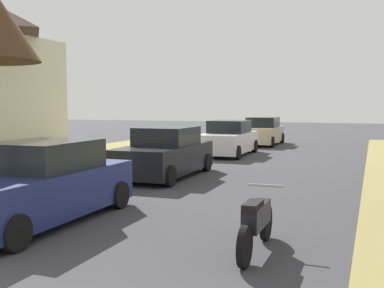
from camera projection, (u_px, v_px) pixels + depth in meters
The scene contains 5 objects.
parked_sedan_navy at pixel (39, 185), 9.12m from camera, with size 2.01×4.43×1.57m.
parked_sedan_black at pixel (165, 154), 14.95m from camera, with size 2.01×4.43×1.57m.
parked_sedan_white at pixel (228, 139), 21.47m from camera, with size 2.01×4.43×1.57m.
parked_sedan_tan at pixel (262, 132), 27.00m from camera, with size 2.01×4.43×1.57m.
parked_motorcycle at pixel (256, 222), 7.21m from camera, with size 0.60×2.05×0.97m.
Camera 1 is at (3.82, -2.38, 2.28)m, focal length 43.94 mm.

